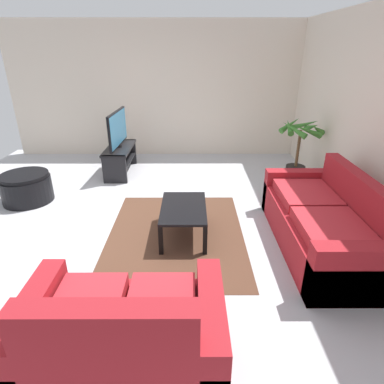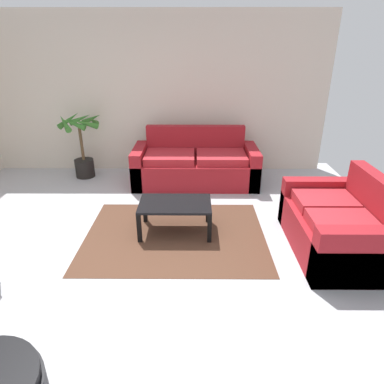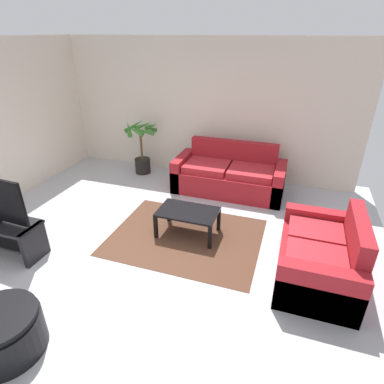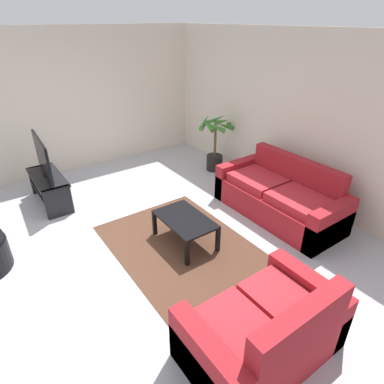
{
  "view_description": "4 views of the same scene",
  "coord_description": "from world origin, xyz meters",
  "views": [
    {
      "loc": [
        3.93,
        0.75,
        2.17
      ],
      "look_at": [
        0.51,
        0.76,
        0.63
      ],
      "focal_mm": 29.99,
      "sensor_mm": 36.0,
      "label": 1
    },
    {
      "loc": [
        0.67,
        -3.02,
        2.18
      ],
      "look_at": [
        0.64,
        0.53,
        0.6
      ],
      "focal_mm": 31.28,
      "sensor_mm": 36.0,
      "label": 2
    },
    {
      "loc": [
        1.79,
        -3.15,
        2.77
      ],
      "look_at": [
        0.45,
        0.81,
        0.64
      ],
      "focal_mm": 29.7,
      "sensor_mm": 36.0,
      "label": 3
    },
    {
      "loc": [
        3.53,
        -1.42,
        2.82
      ],
      "look_at": [
        0.27,
        0.89,
        0.66
      ],
      "focal_mm": 30.41,
      "sensor_mm": 36.0,
      "label": 4
    }
  ],
  "objects": [
    {
      "name": "couch_main",
      "position": [
        0.69,
        2.28,
        0.3
      ],
      "size": [
        2.04,
        0.9,
        0.9
      ],
      "color": "maroon",
      "rests_on": "ground"
    },
    {
      "name": "area_rug",
      "position": [
        0.43,
        0.55,
        0.0
      ],
      "size": [
        2.2,
        1.7,
        0.01
      ],
      "primitive_type": "cube",
      "color": "#513323",
      "rests_on": "ground"
    },
    {
      "name": "tv",
      "position": [
        -1.8,
        -0.58,
        0.84
      ],
      "size": [
        1.09,
        0.1,
        0.65
      ],
      "color": "black",
      "rests_on": "tv_stand"
    },
    {
      "name": "wall_left",
      "position": [
        -3.0,
        0.0,
        1.35
      ],
      "size": [
        0.06,
        6.0,
        2.7
      ],
      "primitive_type": "cube",
      "color": "beige",
      "rests_on": "ground"
    },
    {
      "name": "wall_back",
      "position": [
        0.0,
        3.0,
        1.35
      ],
      "size": [
        6.0,
        0.06,
        2.7
      ],
      "primitive_type": "cube",
      "color": "beige",
      "rests_on": "ground"
    },
    {
      "name": "potted_palm",
      "position": [
        -1.26,
        2.56,
        0.56
      ],
      "size": [
        0.77,
        0.77,
        1.13
      ],
      "color": "black",
      "rests_on": "ground"
    },
    {
      "name": "tv_stand",
      "position": [
        -1.8,
        -0.58,
        0.33
      ],
      "size": [
        1.1,
        0.45,
        0.5
      ],
      "color": "black",
      "rests_on": "ground"
    },
    {
      "name": "coffee_table",
      "position": [
        0.43,
        0.65,
        0.34
      ],
      "size": [
        0.88,
        0.55,
        0.4
      ],
      "color": "black",
      "rests_on": "ground"
    },
    {
      "name": "couch_loveseat",
      "position": [
        2.28,
        0.27,
        0.3
      ],
      "size": [
        0.9,
        1.42,
        0.9
      ],
      "color": "maroon",
      "rests_on": "ground"
    },
    {
      "name": "ground_plane",
      "position": [
        0.0,
        0.0,
        0.0
      ],
      "size": [
        6.6,
        6.6,
        0.0
      ],
      "primitive_type": "plane",
      "color": "#B2B2B7"
    }
  ]
}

